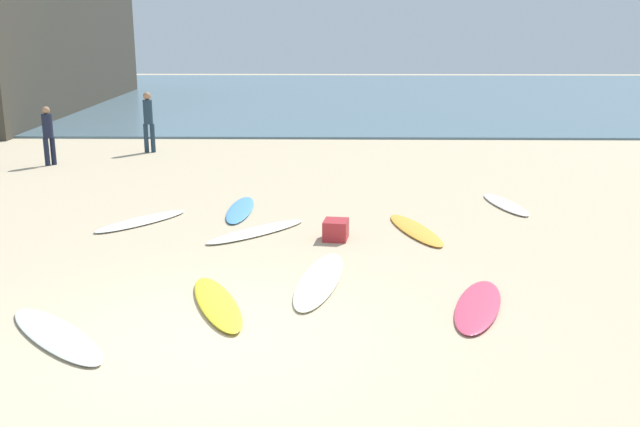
{
  "coord_description": "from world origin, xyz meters",
  "views": [
    {
      "loc": [
        1.38,
        -7.65,
        3.5
      ],
      "look_at": [
        1.12,
        4.84,
        0.3
      ],
      "focal_mm": 38.96,
      "sensor_mm": 36.0,
      "label": 1
    }
  ],
  "objects": [
    {
      "name": "ground_plane",
      "position": [
        0.0,
        0.0,
        0.0
      ],
      "size": [
        120.0,
        120.0,
        0.0
      ],
      "primitive_type": "plane",
      "color": "#C6B28E"
    },
    {
      "name": "ocean_water",
      "position": [
        0.0,
        36.51,
        0.04
      ],
      "size": [
        120.0,
        40.0,
        0.08
      ],
      "primitive_type": "cube",
      "color": "slate",
      "rests_on": "ground_plane"
    },
    {
      "name": "surfboard_0",
      "position": [
        -2.35,
        5.24,
        0.03
      ],
      "size": [
        1.69,
        2.02,
        0.07
      ],
      "primitive_type": "ellipsoid",
      "rotation": [
        0.0,
        0.0,
        2.5
      ],
      "color": "white",
      "rests_on": "ground_plane"
    },
    {
      "name": "surfboard_1",
      "position": [
        -0.04,
        4.55,
        0.03
      ],
      "size": [
        1.93,
        2.01,
        0.07
      ],
      "primitive_type": "ellipsoid",
      "rotation": [
        0.0,
        0.0,
        2.39
      ],
      "color": "silver",
      "rests_on": "ground_plane"
    },
    {
      "name": "surfboard_2",
      "position": [
        -0.55,
        6.17,
        0.04
      ],
      "size": [
        0.49,
        2.29,
        0.07
      ],
      "primitive_type": "ellipsoid",
      "rotation": [
        0.0,
        0.0,
        -0.0
      ],
      "color": "#519CDB",
      "rests_on": "ground_plane"
    },
    {
      "name": "surfboard_3",
      "position": [
        3.3,
        0.99,
        0.03
      ],
      "size": [
        1.15,
        2.09,
        0.07
      ],
      "primitive_type": "ellipsoid",
      "rotation": [
        0.0,
        0.0,
        2.83
      ],
      "color": "#D94260",
      "rests_on": "ground_plane"
    },
    {
      "name": "surfboard_4",
      "position": [
        -1.94,
        -0.05,
        0.03
      ],
      "size": [
        1.92,
        1.95,
        0.06
      ],
      "primitive_type": "ellipsoid",
      "rotation": [
        0.0,
        0.0,
        0.77
      ],
      "color": "silver",
      "rests_on": "ground_plane"
    },
    {
      "name": "surfboard_5",
      "position": [
        1.17,
        1.97,
        0.03
      ],
      "size": [
        0.97,
        2.61,
        0.06
      ],
      "primitive_type": "ellipsoid",
      "rotation": [
        0.0,
        0.0,
        -0.16
      ],
      "color": "silver",
      "rests_on": "ground_plane"
    },
    {
      "name": "surfboard_6",
      "position": [
        2.88,
        4.72,
        0.03
      ],
      "size": [
        1.09,
        2.34,
        0.07
      ],
      "primitive_type": "ellipsoid",
      "rotation": [
        0.0,
        0.0,
        3.41
      ],
      "color": "#F6A233",
      "rests_on": "ground_plane"
    },
    {
      "name": "surfboard_7",
      "position": [
        -0.18,
        0.99,
        0.04
      ],
      "size": [
        1.2,
        2.14,
        0.09
      ],
      "primitive_type": "ellipsoid",
      "rotation": [
        0.0,
        0.0,
        0.36
      ],
      "color": "yellow",
      "rests_on": "ground_plane"
    },
    {
      "name": "surfboard_8",
      "position": [
        5.02,
        6.75,
        0.04
      ],
      "size": [
        0.84,
        2.11,
        0.07
      ],
      "primitive_type": "ellipsoid",
      "rotation": [
        0.0,
        0.0,
        0.18
      ],
      "color": "white",
      "rests_on": "ground_plane"
    },
    {
      "name": "beachgoer_mid",
      "position": [
        -4.35,
        13.59,
        1.05
      ],
      "size": [
        0.34,
        0.33,
        1.85
      ],
      "rotation": [
        0.0,
        0.0,
        3.32
      ],
      "color": "#1E3342",
      "rests_on": "ground_plane"
    },
    {
      "name": "beachgoer_far",
      "position": [
        -6.55,
        11.33,
        0.91
      ],
      "size": [
        0.39,
        0.39,
        1.64
      ],
      "rotation": [
        0.0,
        0.0,
        4.09
      ],
      "color": "#191E33",
      "rests_on": "ground_plane"
    },
    {
      "name": "beach_cooler",
      "position": [
        1.41,
        4.17,
        0.18
      ],
      "size": [
        0.48,
        0.53,
        0.35
      ],
      "primitive_type": "cube",
      "rotation": [
        0.0,
        0.0,
        1.43
      ],
      "color": "#B2282D",
      "rests_on": "ground_plane"
    }
  ]
}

